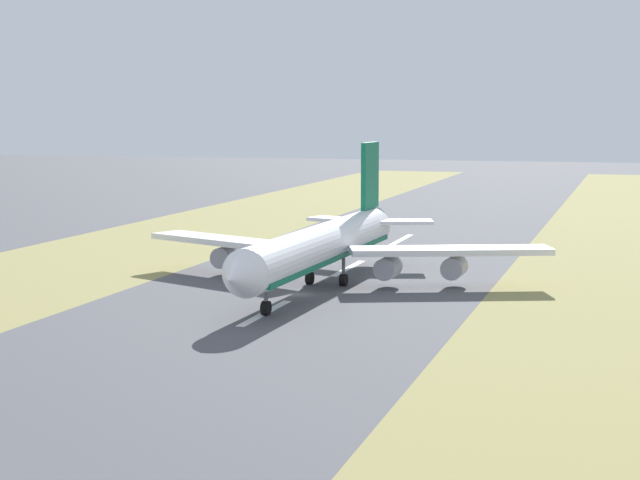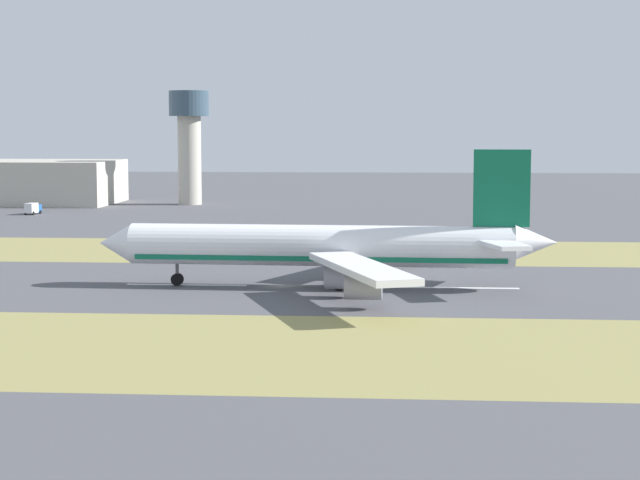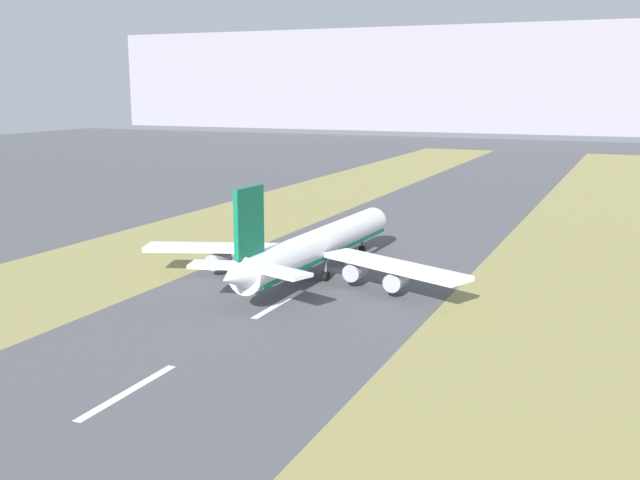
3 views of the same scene
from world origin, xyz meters
The scene contains 7 objects.
ground_plane centered at (0.00, 0.00, 0.00)m, with size 800.00×800.00×0.00m, color #4C4C51.
grass_median_west centered at (-45.00, 0.00, 0.00)m, with size 40.00×600.00×0.01m, color olive.
grass_median_east centered at (45.00, 0.00, 0.00)m, with size 40.00×600.00×0.01m, color olive.
centreline_dash_near centered at (0.00, -65.77, 0.01)m, with size 1.20×18.00×0.01m, color silver.
centreline_dash_mid centered at (0.00, -25.77, 0.01)m, with size 1.20×18.00×0.01m, color silver.
centreline_dash_far centered at (0.00, 14.23, 0.01)m, with size 1.20×18.00×0.01m, color silver.
airplane_main_jet centered at (-1.31, -7.67, 6.02)m, with size 64.10×67.14×20.20m.
Camera 1 is at (-44.75, 139.33, 25.46)m, focal length 60.00 mm.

